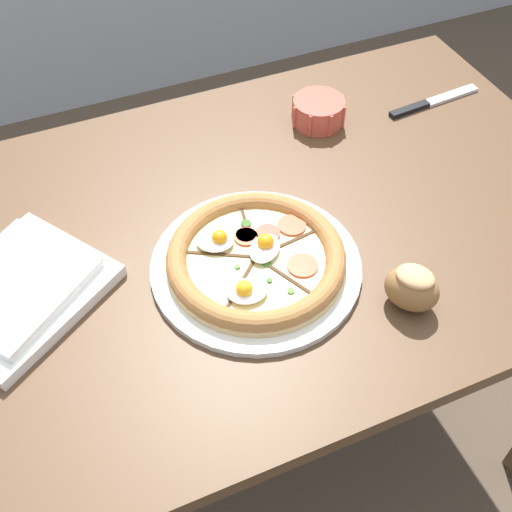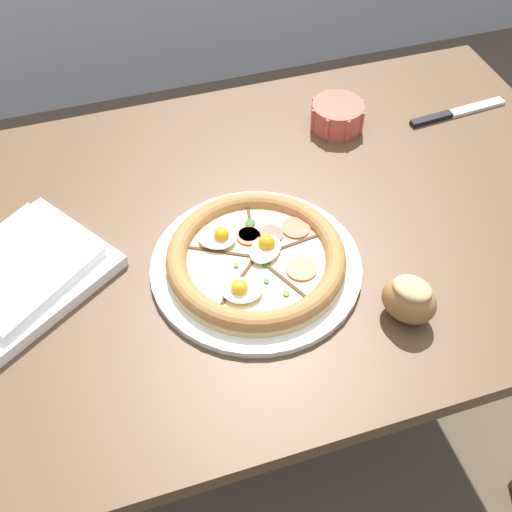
# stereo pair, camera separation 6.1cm
# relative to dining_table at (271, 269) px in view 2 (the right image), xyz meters

# --- Properties ---
(ground_plane) EXTENTS (12.00, 12.00, 0.00)m
(ground_plane) POSITION_rel_dining_table_xyz_m (0.00, 0.00, -0.64)
(ground_plane) COLOR brown
(dining_table) EXTENTS (1.17, 0.77, 0.76)m
(dining_table) POSITION_rel_dining_table_xyz_m (0.00, 0.00, 0.00)
(dining_table) COLOR #513823
(dining_table) RESTS_ON ground_plane
(pizza) EXTENTS (0.32, 0.32, 0.05)m
(pizza) POSITION_rel_dining_table_xyz_m (-0.06, -0.09, 0.14)
(pizza) COLOR white
(pizza) RESTS_ON dining_table
(ramekin_bowl) EXTENTS (0.10, 0.10, 0.05)m
(ramekin_bowl) POSITION_rel_dining_table_xyz_m (0.20, 0.21, 0.15)
(ramekin_bowl) COLOR #C64C3D
(ramekin_bowl) RESTS_ON dining_table
(napkin_folded) EXTENTS (0.32, 0.30, 0.04)m
(napkin_folded) POSITION_rel_dining_table_xyz_m (-0.40, -0.00, 0.14)
(napkin_folded) COLOR white
(napkin_folded) RESTS_ON dining_table
(bread_piece_mid) EXTENTS (0.10, 0.10, 0.07)m
(bread_piece_mid) POSITION_rel_dining_table_xyz_m (0.12, -0.24, 0.16)
(bread_piece_mid) COLOR olive
(bread_piece_mid) RESTS_ON dining_table
(knife_main) EXTENTS (0.21, 0.03, 0.01)m
(knife_main) POSITION_rel_dining_table_xyz_m (0.43, 0.17, 0.12)
(knife_main) COLOR silver
(knife_main) RESTS_ON dining_table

